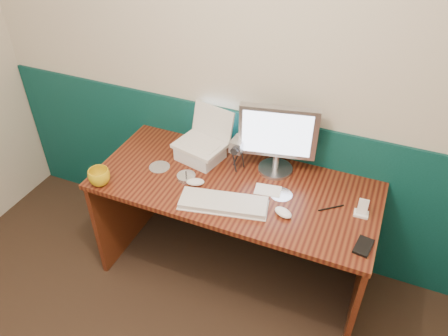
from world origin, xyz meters
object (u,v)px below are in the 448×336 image
at_px(camcorder, 238,154).
at_px(mug, 99,177).
at_px(desk, 233,231).
at_px(laptop, 199,130).
at_px(keyboard, 223,203).
at_px(monitor, 278,139).

bearing_deg(camcorder, mug, -142.54).
relative_size(desk, mug, 13.17).
relative_size(laptop, keyboard, 0.61).
height_order(desk, laptop, laptop).
bearing_deg(keyboard, laptop, 119.28).
relative_size(mug, camcorder, 0.62).
bearing_deg(desk, monitor, 51.29).
distance_m(desk, laptop, 0.66).
height_order(desk, monitor, monitor).
bearing_deg(monitor, mug, -161.89).
height_order(laptop, mug, laptop).
relative_size(desk, keyboard, 3.48).
height_order(laptop, monitor, monitor).
bearing_deg(laptop, desk, -15.03).
relative_size(laptop, monitor, 0.65).
bearing_deg(mug, keyboard, 8.23).
bearing_deg(laptop, camcorder, 12.75).
xyz_separation_m(keyboard, camcorder, (-0.05, 0.33, 0.08)).
distance_m(desk, camcorder, 0.50).
xyz_separation_m(desk, laptop, (-0.28, 0.15, 0.58)).
relative_size(desk, laptop, 5.70).
relative_size(laptop, camcorder, 1.44).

